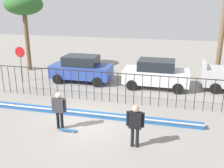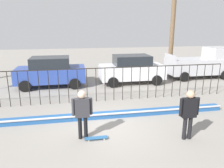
{
  "view_description": "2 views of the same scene",
  "coord_description": "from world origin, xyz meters",
  "px_view_note": "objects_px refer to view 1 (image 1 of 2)",
  "views": [
    {
      "loc": [
        4.0,
        -10.63,
        5.53
      ],
      "look_at": [
        0.82,
        1.99,
        1.38
      ],
      "focal_mm": 41.36,
      "sensor_mm": 36.0,
      "label": 1
    },
    {
      "loc": [
        -1.15,
        -7.84,
        3.84
      ],
      "look_at": [
        0.71,
        2.2,
        1.07
      ],
      "focal_mm": 34.85,
      "sensor_mm": 36.0,
      "label": 2
    }
  ],
  "objects_px": {
    "parked_car_white": "(156,74)",
    "palm_tree_short": "(24,6)",
    "skateboard": "(68,130)",
    "parked_car_blue": "(81,68)",
    "stop_sign": "(21,59)",
    "camera_operator": "(135,122)",
    "skateboarder": "(59,107)"
  },
  "relations": [
    {
      "from": "skateboarder",
      "to": "parked_car_white",
      "type": "relative_size",
      "value": 0.41
    },
    {
      "from": "stop_sign",
      "to": "palm_tree_short",
      "type": "bearing_deg",
      "value": 112.01
    },
    {
      "from": "camera_operator",
      "to": "stop_sign",
      "type": "xyz_separation_m",
      "value": [
        -9.46,
        6.97,
        0.56
      ]
    },
    {
      "from": "skateboarder",
      "to": "skateboard",
      "type": "xyz_separation_m",
      "value": [
        0.44,
        -0.18,
        -0.99
      ]
    },
    {
      "from": "skateboard",
      "to": "camera_operator",
      "type": "height_order",
      "value": "camera_operator"
    },
    {
      "from": "parked_car_white",
      "to": "parked_car_blue",
      "type": "bearing_deg",
      "value": -177.93
    },
    {
      "from": "skateboard",
      "to": "stop_sign",
      "type": "bearing_deg",
      "value": 122.66
    },
    {
      "from": "skateboard",
      "to": "camera_operator",
      "type": "distance_m",
      "value": 3.31
    },
    {
      "from": "skateboarder",
      "to": "parked_car_blue",
      "type": "bearing_deg",
      "value": 104.46
    },
    {
      "from": "skateboarder",
      "to": "skateboard",
      "type": "distance_m",
      "value": 1.09
    },
    {
      "from": "skateboarder",
      "to": "parked_car_blue",
      "type": "relative_size",
      "value": 0.41
    },
    {
      "from": "parked_car_blue",
      "to": "palm_tree_short",
      "type": "relative_size",
      "value": 0.7
    },
    {
      "from": "palm_tree_short",
      "to": "parked_car_blue",
      "type": "bearing_deg",
      "value": -21.07
    },
    {
      "from": "camera_operator",
      "to": "parked_car_white",
      "type": "height_order",
      "value": "parked_car_white"
    },
    {
      "from": "palm_tree_short",
      "to": "camera_operator",
      "type": "bearing_deg",
      "value": -43.0
    },
    {
      "from": "parked_car_white",
      "to": "palm_tree_short",
      "type": "relative_size",
      "value": 0.7
    },
    {
      "from": "parked_car_blue",
      "to": "stop_sign",
      "type": "xyz_separation_m",
      "value": [
        -4.29,
        -0.86,
        0.64
      ]
    },
    {
      "from": "camera_operator",
      "to": "stop_sign",
      "type": "height_order",
      "value": "stop_sign"
    },
    {
      "from": "parked_car_blue",
      "to": "camera_operator",
      "type": "bearing_deg",
      "value": -55.71
    },
    {
      "from": "skateboarder",
      "to": "camera_operator",
      "type": "relative_size",
      "value": 0.99
    },
    {
      "from": "skateboarder",
      "to": "stop_sign",
      "type": "distance_m",
      "value": 8.65
    },
    {
      "from": "camera_operator",
      "to": "parked_car_white",
      "type": "distance_m",
      "value": 7.75
    },
    {
      "from": "skateboard",
      "to": "parked_car_blue",
      "type": "bearing_deg",
      "value": 93.85
    },
    {
      "from": "parked_car_white",
      "to": "skateboard",
      "type": "bearing_deg",
      "value": -111.22
    },
    {
      "from": "camera_operator",
      "to": "skateboard",
      "type": "bearing_deg",
      "value": -1.98
    },
    {
      "from": "camera_operator",
      "to": "stop_sign",
      "type": "bearing_deg",
      "value": -28.87
    },
    {
      "from": "skateboarder",
      "to": "camera_operator",
      "type": "bearing_deg",
      "value": -9.47
    },
    {
      "from": "stop_sign",
      "to": "palm_tree_short",
      "type": "xyz_separation_m",
      "value": [
        -1.2,
        2.98,
        3.62
      ]
    },
    {
      "from": "parked_car_blue",
      "to": "palm_tree_short",
      "type": "bearing_deg",
      "value": 159.78
    },
    {
      "from": "skateboard",
      "to": "camera_operator",
      "type": "relative_size",
      "value": 0.45
    },
    {
      "from": "skateboard",
      "to": "skateboarder",
      "type": "bearing_deg",
      "value": 146.17
    },
    {
      "from": "skateboarder",
      "to": "parked_car_blue",
      "type": "height_order",
      "value": "parked_car_blue"
    }
  ]
}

